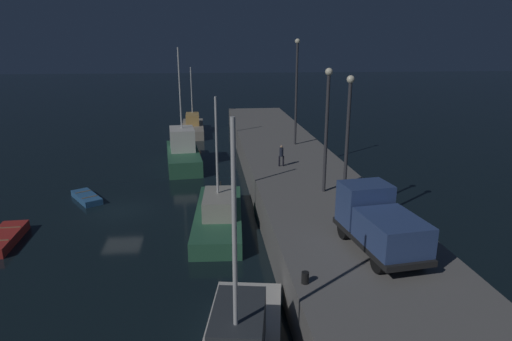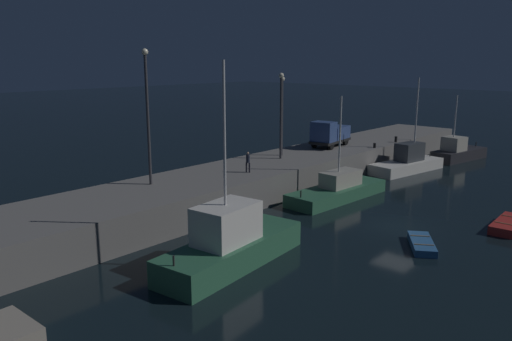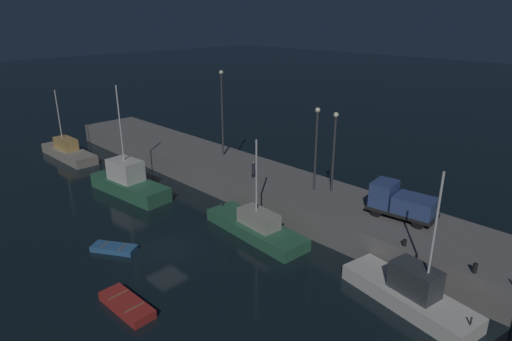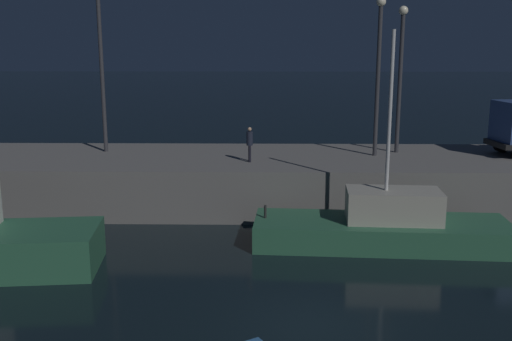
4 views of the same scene
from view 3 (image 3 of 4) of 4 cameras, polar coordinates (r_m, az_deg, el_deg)
name	(u,v)px [view 3 (image 3 of 4)]	position (r m, az deg, el deg)	size (l,w,h in m)	color
ground_plane	(165,250)	(34.28, -11.82, -10.11)	(320.00, 320.00, 0.00)	black
pier_quay	(278,191)	(41.17, 2.96, -2.64)	(66.27, 7.22, 2.28)	slate
fishing_boat_blue	(129,182)	(44.75, -16.33, -1.47)	(9.61, 3.79, 10.69)	#2D6647
fishing_boat_white	(410,292)	(29.12, 19.50, -14.76)	(8.87, 4.11, 9.01)	silver
fishing_boat_orange	(256,226)	(35.33, 0.01, -7.33)	(9.71, 3.40, 8.00)	#2D6647
fishing_trawler_green	(68,151)	(58.60, -23.36, 2.30)	(10.02, 2.89, 8.27)	gray
dinghy_orange_near	(114,248)	(35.01, -18.08, -9.65)	(3.50, 2.82, 0.47)	#2D6099
dinghy_red_small	(127,305)	(28.65, -16.56, -16.51)	(4.15, 1.63, 0.60)	#B22823
lamp_post_west	(222,108)	(46.43, -4.46, 8.20)	(0.44, 0.44, 9.12)	#38383D
lamp_post_east	(316,143)	(37.20, 7.88, 3.63)	(0.44, 0.44, 7.32)	#38383D
lamp_post_central	(334,146)	(37.24, 10.19, 3.24)	(0.44, 0.44, 6.98)	#38383D
utility_truck	(401,202)	(34.48, 18.39, -3.94)	(5.23, 2.71, 2.59)	black
dockworker	(253,168)	(40.85, -0.35, 0.27)	(0.30, 0.42, 1.57)	black
bollard_west	(404,243)	(31.01, 18.85, -8.92)	(0.28, 0.28, 0.45)	black
bollard_central	(475,268)	(29.64, 26.73, -11.33)	(0.28, 0.28, 0.61)	black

